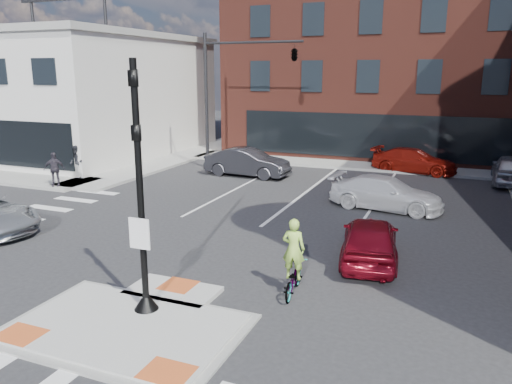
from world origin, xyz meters
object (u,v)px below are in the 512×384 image
at_px(cyclist, 293,269).
at_px(pedestrian_a, 77,162).
at_px(bg_car_silver, 512,169).
at_px(pedestrian_b, 54,169).
at_px(red_sedan, 370,239).
at_px(white_pickup, 386,193).
at_px(bg_car_dark, 247,162).
at_px(bg_car_red, 414,161).

height_order(cyclist, pedestrian_a, cyclist).
xyz_separation_m(cyclist, pedestrian_a, (-15.32, 9.20, 0.33)).
bearing_deg(bg_car_silver, pedestrian_a, 21.45).
bearing_deg(pedestrian_a, pedestrian_b, -59.47).
bearing_deg(pedestrian_a, red_sedan, 1.61).
xyz_separation_m(white_pickup, bg_car_silver, (5.44, 7.43, 0.11)).
height_order(red_sedan, white_pickup, red_sedan).
distance_m(red_sedan, bg_car_dark, 13.70).
bearing_deg(white_pickup, cyclist, -178.68).
distance_m(red_sedan, bg_car_red, 15.25).
bearing_deg(bg_car_dark, red_sedan, -138.26).
distance_m(bg_car_red, pedestrian_b, 19.92).
bearing_deg(bg_car_dark, bg_car_red, -59.34).
height_order(bg_car_silver, bg_car_red, bg_car_silver).
relative_size(red_sedan, bg_car_red, 0.87).
distance_m(bg_car_silver, pedestrian_b, 23.65).
bearing_deg(pedestrian_a, bg_car_dark, 50.80).
height_order(pedestrian_a, pedestrian_b, pedestrian_a).
relative_size(cyclist, pedestrian_b, 1.22).
height_order(bg_car_red, cyclist, cyclist).
relative_size(bg_car_dark, bg_car_silver, 1.01).
height_order(bg_car_dark, pedestrian_b, pedestrian_b).
relative_size(red_sedan, white_pickup, 0.88).
distance_m(bg_car_silver, pedestrian_a, 23.20).
relative_size(white_pickup, cyclist, 2.28).
relative_size(bg_car_dark, cyclist, 2.28).
distance_m(red_sedan, white_pickup, 6.45).
distance_m(bg_car_dark, bg_car_red, 9.84).
bearing_deg(bg_car_red, cyclist, -174.74).
bearing_deg(bg_car_silver, pedestrian_b, 26.28).
bearing_deg(pedestrian_a, cyclist, -9.71).
relative_size(bg_car_red, pedestrian_a, 2.71).
distance_m(white_pickup, bg_car_silver, 9.21).
relative_size(red_sedan, bg_car_silver, 0.89).
distance_m(red_sedan, bg_car_silver, 14.74).
xyz_separation_m(bg_car_red, pedestrian_a, (-16.76, -9.25, 0.34)).
xyz_separation_m(red_sedan, bg_car_dark, (-8.69, 10.59, 0.07)).
xyz_separation_m(red_sedan, pedestrian_b, (-16.46, 4.00, 0.29)).
xyz_separation_m(red_sedan, bg_car_silver, (5.04, 13.86, 0.09)).
xyz_separation_m(pedestrian_a, pedestrian_b, (0.33, -2.00, -0.03)).
relative_size(pedestrian_a, pedestrian_b, 1.03).
bearing_deg(pedestrian_b, bg_car_red, -0.04).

